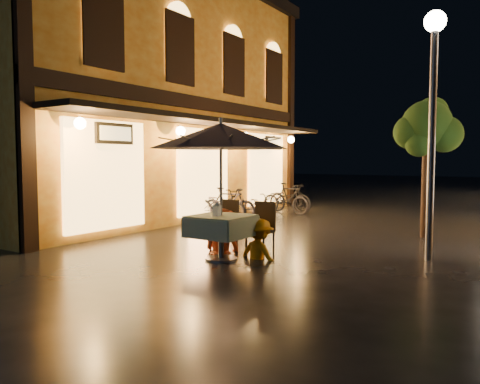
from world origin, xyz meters
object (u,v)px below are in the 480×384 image
Objects in this scene: patio_umbrella at (221,136)px; person_orange at (222,209)px; cafe_table at (221,226)px; table_lantern at (217,208)px; person_yellow at (260,220)px; bicycle_0 at (220,205)px; streetlamp_near at (433,90)px.

person_orange is at bearing 123.35° from patio_umbrella.
patio_umbrella is at bearing 132.76° from person_orange.
cafe_table is 0.35m from table_lantern.
person_yellow is 0.75× the size of bicycle_0.
patio_umbrella is (-3.03, -1.92, -0.77)m from streetlamp_near.
person_orange is 1.20× the size of person_yellow.
person_yellow reaches higher than cafe_table.
person_yellow is at bearing -129.94° from bicycle_0.
bicycle_0 is at bearing -44.34° from person_orange.
person_orange reaches higher than person_yellow.
patio_umbrella is 9.84× the size of table_lantern.
cafe_table is at bearing 90.00° from patio_umbrella.
streetlamp_near is 3.67m from patio_umbrella.
streetlamp_near is 4.28m from cafe_table.
patio_umbrella reaches higher than cafe_table.
person_yellow is 4.72m from bicycle_0.
patio_umbrella is 5.09m from bicycle_0.
cafe_table is 0.60× the size of person_orange.
person_orange reaches higher than bicycle_0.
person_yellow is at bearing 46.96° from cafe_table.
streetlamp_near is 2.32× the size of bicycle_0.
cafe_table is 4.81m from bicycle_0.
person_orange reaches higher than cafe_table.
streetlamp_near is at bearing -140.35° from person_yellow.
table_lantern is 0.18× the size of person_yellow.
table_lantern is 0.82m from person_yellow.
streetlamp_near is 4.27× the size of cafe_table.
cafe_table is at bearing 132.76° from person_orange.
streetlamp_near is 16.92× the size of table_lantern.
bicycle_0 is (-2.81, 4.02, -0.44)m from table_lantern.
table_lantern is (0.00, -0.12, 0.33)m from cafe_table.
person_yellow reaches higher than table_lantern.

